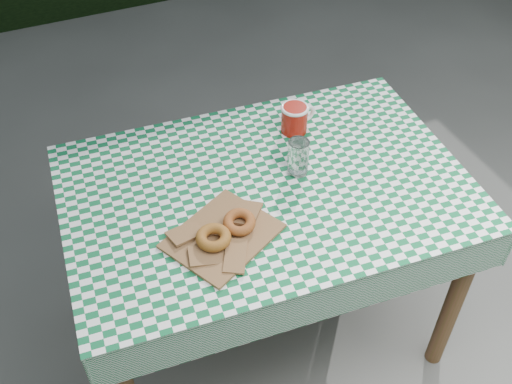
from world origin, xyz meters
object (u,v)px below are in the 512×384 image
coffee_mug (294,119)px  paper_bag (223,235)px  table (265,264)px  drinking_glass (298,157)px

coffee_mug → paper_bag: bearing=-149.0°
table → paper_bag: 0.46m
coffee_mug → drinking_glass: 0.21m
paper_bag → drinking_glass: size_ratio=2.45×
paper_bag → drinking_glass: (0.32, 0.16, 0.05)m
table → drinking_glass: drinking_glass is taller
table → drinking_glass: (0.12, 0.02, 0.44)m
coffee_mug → drinking_glass: bearing=-123.9°
paper_bag → coffee_mug: coffee_mug is taller
table → paper_bag: size_ratio=4.19×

